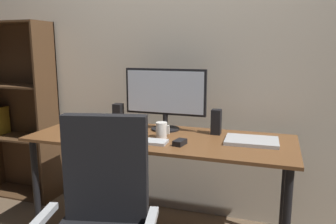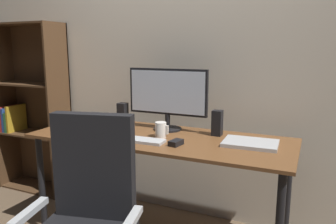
# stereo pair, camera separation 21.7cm
# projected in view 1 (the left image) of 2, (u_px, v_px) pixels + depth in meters

# --- Properties ---
(back_wall) EXTENTS (6.40, 0.10, 2.60)m
(back_wall) POSITION_uv_depth(u_px,v_px,m) (182.00, 50.00, 2.53)
(back_wall) COLOR beige
(back_wall) RESTS_ON ground
(desk) EXTENTS (1.73, 0.66, 0.74)m
(desk) POSITION_uv_depth(u_px,v_px,m) (160.00, 149.00, 2.19)
(desk) COLOR brown
(desk) RESTS_ON ground
(monitor) EXTENTS (0.59, 0.20, 0.43)m
(monitor) POSITION_uv_depth(u_px,v_px,m) (165.00, 95.00, 2.31)
(monitor) COLOR black
(monitor) RESTS_ON desk
(keyboard) EXTENTS (0.29, 0.12, 0.02)m
(keyboard) POSITION_uv_depth(u_px,v_px,m) (144.00, 141.00, 2.04)
(keyboard) COLOR #B7BABC
(keyboard) RESTS_ON desk
(mouse) EXTENTS (0.07, 0.10, 0.03)m
(mouse) POSITION_uv_depth(u_px,v_px,m) (180.00, 142.00, 1.98)
(mouse) COLOR black
(mouse) RESTS_ON desk
(coffee_mug) EXTENTS (0.09, 0.07, 0.10)m
(coffee_mug) POSITION_uv_depth(u_px,v_px,m) (162.00, 130.00, 2.14)
(coffee_mug) COLOR white
(coffee_mug) RESTS_ON desk
(laptop) EXTENTS (0.33, 0.24, 0.02)m
(laptop) POSITION_uv_depth(u_px,v_px,m) (252.00, 141.00, 2.03)
(laptop) COLOR #B7BABC
(laptop) RESTS_ON desk
(speaker_left) EXTENTS (0.06, 0.07, 0.17)m
(speaker_left) POSITION_uv_depth(u_px,v_px,m) (118.00, 115.00, 2.45)
(speaker_left) COLOR black
(speaker_left) RESTS_ON desk
(speaker_right) EXTENTS (0.06, 0.07, 0.17)m
(speaker_right) POSITION_uv_depth(u_px,v_px,m) (216.00, 122.00, 2.22)
(speaker_right) COLOR black
(speaker_right) RESTS_ON desk
(bookshelf) EXTENTS (0.69, 0.28, 1.53)m
(bookshelf) POSITION_uv_depth(u_px,v_px,m) (17.00, 112.00, 2.93)
(bookshelf) COLOR #4C331E
(bookshelf) RESTS_ON ground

